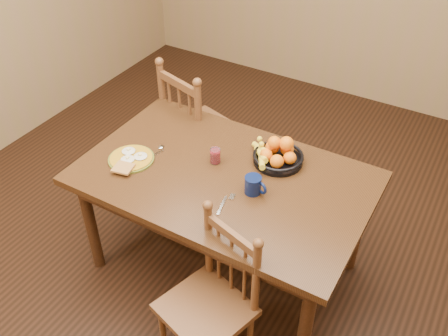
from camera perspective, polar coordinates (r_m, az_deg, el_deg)
The scene contains 10 objects.
room at distance 2.42m, azimuth 0.00°, elevation 10.21°, with size 4.52×5.02×2.72m.
dining_table at distance 2.81m, azimuth 0.00°, elevation -2.15°, with size 1.60×1.00×0.75m.
chair_far at distance 3.56m, azimuth -2.90°, elevation 4.28°, with size 0.57×0.55×1.02m.
chair_near at distance 2.56m, azimuth -1.48°, elevation -15.15°, with size 0.50×0.49×0.89m.
breakfast_plate at distance 2.90m, azimuth -10.60°, elevation 1.06°, with size 0.26×0.30×0.04m.
fork at distance 2.58m, azimuth 0.15°, elevation -3.95°, with size 0.05×0.18×0.00m.
spoon at distance 2.96m, azimuth -7.42°, elevation 2.15°, with size 0.05×0.16×0.01m.
coffee_mug at distance 2.62m, azimuth 3.42°, elevation -1.95°, with size 0.13×0.09×0.10m.
juice_glass at distance 2.82m, azimuth -1.01°, elevation 1.36°, with size 0.06×0.06×0.09m.
fruit_bowl at distance 2.84m, azimuth 6.10°, elevation 1.54°, with size 0.32×0.32×0.17m.
Camera 1 is at (1.07, -1.83, 2.51)m, focal length 40.00 mm.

